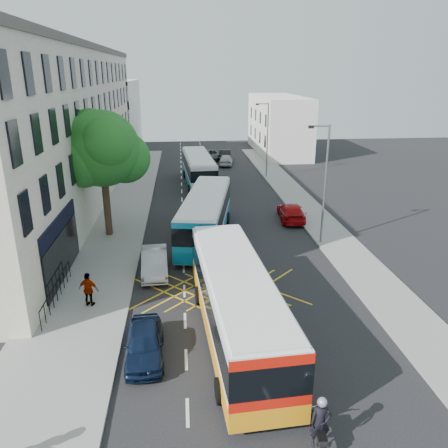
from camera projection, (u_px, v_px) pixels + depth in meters
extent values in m
plane|color=black|center=(262.00, 355.00, 18.43)|extent=(120.00, 120.00, 0.00)
cube|color=gray|center=(110.00, 235.00, 31.70)|extent=(5.00, 70.00, 0.15)
cube|color=gray|center=(324.00, 228.00, 33.18)|extent=(3.00, 70.00, 0.15)
cube|color=beige|center=(55.00, 130.00, 37.99)|extent=(8.00, 45.00, 13.00)
cube|color=#59544C|center=(45.00, 46.00, 35.75)|extent=(8.30, 45.00, 0.50)
cube|color=black|center=(59.00, 224.00, 23.89)|extent=(0.12, 7.00, 0.90)
cube|color=black|center=(63.00, 254.00, 24.49)|extent=(0.12, 7.00, 2.60)
cube|color=silver|center=(109.00, 115.00, 67.12)|extent=(8.00, 20.00, 10.00)
cube|color=silver|center=(278.00, 125.00, 63.19)|extent=(6.00, 18.00, 8.00)
cylinder|color=#382619|center=(107.00, 205.00, 30.95)|extent=(0.50, 0.50, 4.40)
sphere|color=#19591C|center=(102.00, 149.00, 29.62)|extent=(5.20, 5.20, 5.20)
sphere|color=#19591C|center=(125.00, 158.00, 30.77)|extent=(3.60, 3.60, 3.60)
sphere|color=#19591C|center=(83.00, 159.00, 29.15)|extent=(3.80, 3.80, 3.80)
sphere|color=#19591C|center=(107.00, 143.00, 28.26)|extent=(3.40, 3.40, 3.40)
sphere|color=#19591C|center=(91.00, 132.00, 30.25)|extent=(3.20, 3.20, 3.20)
cylinder|color=slate|center=(325.00, 186.00, 28.90)|extent=(0.14, 0.14, 8.00)
cylinder|color=slate|center=(320.00, 126.00, 27.56)|extent=(1.20, 0.10, 0.10)
cube|color=black|center=(311.00, 127.00, 27.52)|extent=(0.35, 0.15, 0.18)
cylinder|color=slate|center=(267.00, 141.00, 47.68)|extent=(0.14, 0.14, 8.00)
cylinder|color=slate|center=(263.00, 104.00, 46.34)|extent=(1.20, 0.10, 0.10)
cube|color=black|center=(257.00, 104.00, 46.30)|extent=(0.35, 0.15, 0.18)
cube|color=silver|center=(236.00, 302.00, 19.10)|extent=(3.41, 11.88, 2.83)
cube|color=silver|center=(236.00, 271.00, 18.62)|extent=(3.19, 11.63, 0.13)
cube|color=black|center=(236.00, 294.00, 18.97)|extent=(3.48, 11.94, 1.17)
cube|color=orange|center=(236.00, 321.00, 19.43)|extent=(3.47, 11.93, 0.80)
cube|color=red|center=(271.00, 393.00, 13.66)|extent=(2.71, 0.27, 2.67)
cube|color=#FF0C0C|center=(237.00, 416.00, 13.73)|extent=(0.25, 0.08, 0.25)
cube|color=#FF0C0C|center=(303.00, 408.00, 14.06)|extent=(0.25, 0.08, 0.25)
cylinder|color=black|center=(199.00, 296.00, 22.31)|extent=(0.36, 0.98, 0.96)
cylinder|color=black|center=(249.00, 291.00, 22.72)|extent=(0.36, 0.98, 0.96)
cylinder|color=black|center=(220.00, 391.00, 15.66)|extent=(0.36, 0.98, 0.96)
cylinder|color=black|center=(291.00, 383.00, 16.06)|extent=(0.36, 0.98, 0.96)
cube|color=silver|center=(206.00, 215.00, 30.90)|extent=(4.59, 11.63, 2.73)
cube|color=silver|center=(205.00, 195.00, 30.43)|extent=(4.35, 11.37, 0.12)
cube|color=black|center=(206.00, 209.00, 30.77)|extent=(4.66, 11.70, 1.13)
cube|color=#0B6491|center=(206.00, 227.00, 31.21)|extent=(4.65, 11.69, 0.77)
cube|color=#0C789E|center=(194.00, 244.00, 25.58)|extent=(2.59, 0.57, 2.58)
cube|color=#FF0C0C|center=(177.00, 255.00, 25.89)|extent=(0.26, 0.10, 0.25)
cube|color=#FF0C0C|center=(212.00, 256.00, 25.73)|extent=(0.26, 0.10, 0.25)
cylinder|color=black|center=(195.00, 217.00, 34.33)|extent=(0.45, 0.97, 0.93)
cylinder|color=black|center=(227.00, 218.00, 34.12)|extent=(0.45, 0.97, 0.93)
cylinder|color=black|center=(179.00, 251.00, 27.83)|extent=(0.45, 0.97, 0.93)
cylinder|color=black|center=(219.00, 253.00, 27.62)|extent=(0.45, 0.97, 0.93)
cube|color=silver|center=(198.00, 168.00, 45.71)|extent=(3.19, 11.22, 2.67)
cube|color=silver|center=(198.00, 155.00, 45.25)|extent=(2.97, 10.98, 0.12)
cube|color=black|center=(198.00, 165.00, 45.58)|extent=(3.25, 11.28, 1.11)
cube|color=#0C709D|center=(199.00, 177.00, 46.02)|extent=(3.24, 11.27, 0.76)
cube|color=silver|center=(205.00, 181.00, 40.56)|extent=(2.56, 0.25, 2.52)
cube|color=#FF0C0C|center=(194.00, 188.00, 40.64)|extent=(0.25, 0.08, 0.25)
cube|color=#FF0C0C|center=(215.00, 187.00, 40.94)|extent=(0.25, 0.08, 0.25)
cylinder|color=black|center=(185.00, 174.00, 48.75)|extent=(0.34, 0.92, 0.91)
cylinder|color=black|center=(207.00, 173.00, 49.12)|extent=(0.34, 0.92, 0.91)
cylinder|color=black|center=(190.00, 189.00, 42.46)|extent=(0.34, 0.92, 0.91)
cylinder|color=black|center=(215.00, 188.00, 42.83)|extent=(0.34, 0.92, 0.91)
cylinder|color=black|center=(313.00, 420.00, 14.53)|extent=(0.18, 0.67, 0.66)
cube|color=black|center=(319.00, 431.00, 13.69)|extent=(0.33, 1.26, 0.23)
cube|color=black|center=(318.00, 420.00, 13.88)|extent=(0.33, 0.49, 0.21)
cube|color=black|center=(321.00, 434.00, 13.40)|extent=(0.31, 0.54, 0.10)
cylinder|color=slate|center=(315.00, 412.00, 14.35)|extent=(0.10, 0.45, 0.87)
cylinder|color=slate|center=(316.00, 407.00, 14.08)|extent=(0.62, 0.09, 0.04)
imported|color=black|center=(321.00, 422.00, 13.51)|extent=(0.69, 0.48, 1.79)
sphere|color=#99999E|center=(322.00, 402.00, 13.26)|extent=(0.31, 0.31, 0.31)
imported|color=black|center=(144.00, 343.00, 18.09)|extent=(1.74, 3.96, 1.33)
imported|color=#A3A6AA|center=(155.00, 262.00, 25.70)|extent=(1.71, 4.33, 1.40)
imported|color=#A20609|center=(291.00, 212.00, 34.97)|extent=(2.33, 4.79, 1.34)
imported|color=#414349|center=(211.00, 155.00, 59.13)|extent=(2.55, 4.67, 1.24)
imported|color=#B1B3B9|center=(226.00, 160.00, 55.28)|extent=(2.18, 4.31, 1.41)
imported|color=black|center=(225.00, 155.00, 58.77)|extent=(1.71, 4.33, 1.40)
imported|color=gray|center=(89.00, 290.00, 21.73)|extent=(1.13, 0.72, 1.78)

